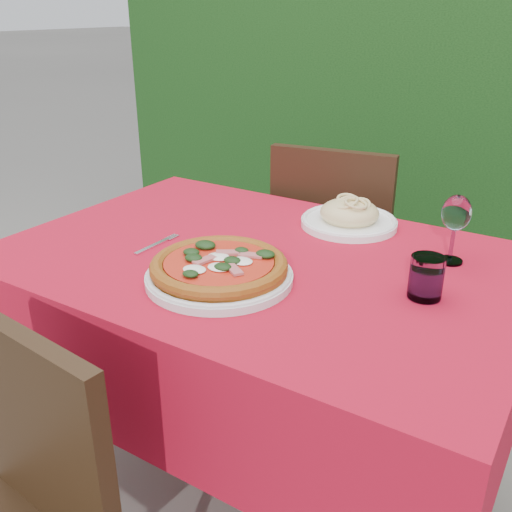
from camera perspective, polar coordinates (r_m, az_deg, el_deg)
The scene contains 9 objects.
ground at distance 1.83m, azimuth 0.33°, elevation -21.88°, with size 60.00×60.00×0.00m, color #635F5A.
hedge at distance 2.75m, azimuth 18.33°, elevation 14.40°, with size 3.20×0.55×1.78m.
dining_table at distance 1.46m, azimuth 0.39°, elevation -5.31°, with size 1.26×0.86×0.75m.
chair_far at distance 2.03m, azimuth 7.93°, elevation 0.48°, with size 0.46×0.46×0.90m.
pizza_plate at distance 1.26m, azimuth -3.71°, elevation -1.34°, with size 0.33×0.33×0.06m.
pasta_plate at distance 1.59m, azimuth 9.30°, elevation 3.89°, with size 0.26×0.26×0.08m.
water_glass at distance 1.23m, azimuth 16.63°, elevation -2.26°, with size 0.07×0.07×0.09m.
wine_glass at distance 1.39m, azimuth 19.38°, elevation 3.81°, with size 0.07×0.07×0.17m.
fork at distance 1.46m, azimuth -10.31°, elevation 0.98°, with size 0.02×0.17×0.00m, color silver.
Camera 1 is at (0.68, -1.09, 1.31)m, focal length 40.00 mm.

